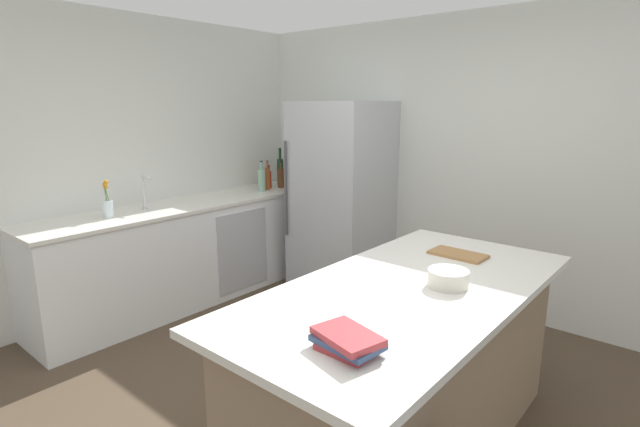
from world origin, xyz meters
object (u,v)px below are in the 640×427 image
at_px(flower_vase, 107,206).
at_px(cookbook_stack, 347,341).
at_px(sink_faucet, 144,191).
at_px(gin_bottle, 262,179).
at_px(wine_bottle, 280,171).
at_px(cutting_board, 458,254).
at_px(refrigerator, 341,197).
at_px(syrup_bottle, 281,177).
at_px(hot_sauce_bottle, 269,179).
at_px(vinegar_bottle, 268,178).
at_px(mixing_bowl, 448,278).
at_px(kitchen_island, 405,366).
at_px(soda_bottle, 288,173).

relative_size(flower_vase, cookbook_stack, 1.07).
distance_m(sink_faucet, gin_bottle, 1.28).
xyz_separation_m(flower_vase, cookbook_stack, (2.74, -0.44, -0.07)).
bearing_deg(flower_vase, wine_bottle, 92.00).
distance_m(gin_bottle, cutting_board, 2.61).
bearing_deg(refrigerator, syrup_bottle, -178.51).
distance_m(flower_vase, hot_sauce_bottle, 1.83).
height_order(sink_faucet, cutting_board, sink_faucet).
height_order(sink_faucet, vinegar_bottle, vinegar_bottle).
height_order(refrigerator, mixing_bowl, refrigerator).
bearing_deg(refrigerator, flower_vase, -114.10).
bearing_deg(kitchen_island, syrup_bottle, 147.29).
distance_m(flower_vase, gin_bottle, 1.64).
relative_size(soda_bottle, cutting_board, 1.03).
relative_size(soda_bottle, cookbook_stack, 1.19).
height_order(flower_vase, soda_bottle, soda_bottle).
relative_size(hot_sauce_bottle, vinegar_bottle, 0.80).
height_order(hot_sauce_bottle, vinegar_bottle, vinegar_bottle).
height_order(sink_faucet, flower_vase, flower_vase).
relative_size(refrigerator, gin_bottle, 5.87).
distance_m(refrigerator, gin_bottle, 0.88).
bearing_deg(sink_faucet, kitchen_island, -1.63).
distance_m(flower_vase, cookbook_stack, 2.78).
bearing_deg(wine_bottle, mixing_bowl, -29.88).
xyz_separation_m(refrigerator, syrup_bottle, (-0.82, -0.02, 0.12)).
bearing_deg(gin_bottle, sink_faucet, -94.83).
xyz_separation_m(wine_bottle, mixing_bowl, (2.81, -1.61, -0.13)).
relative_size(gin_bottle, cutting_board, 0.94).
bearing_deg(cookbook_stack, kitchen_island, 102.20).
bearing_deg(syrup_bottle, wine_bottle, 136.93).
distance_m(refrigerator, hot_sauce_bottle, 0.92).
bearing_deg(wine_bottle, kitchen_island, -33.24).
height_order(hot_sauce_bottle, gin_bottle, gin_bottle).
bearing_deg(hot_sauce_bottle, cookbook_stack, -39.13).
distance_m(kitchen_island, flower_vase, 2.66).
bearing_deg(wine_bottle, vinegar_bottle, -71.42).
relative_size(soda_bottle, syrup_bottle, 1.19).
bearing_deg(sink_faucet, cookbook_stack, -15.99).
xyz_separation_m(vinegar_bottle, cutting_board, (2.53, -0.81, -0.13)).
height_order(soda_bottle, cutting_board, soda_bottle).
distance_m(kitchen_island, vinegar_bottle, 3.00).
relative_size(kitchen_island, gin_bottle, 6.72).
relative_size(soda_bottle, vinegar_bottle, 1.12).
bearing_deg(hot_sauce_bottle, flower_vase, -88.66).
bearing_deg(wine_bottle, cutting_board, -22.71).
bearing_deg(soda_bottle, kitchen_island, -34.91).
relative_size(sink_faucet, mixing_bowl, 1.44).
xyz_separation_m(syrup_bottle, cutting_board, (2.51, -0.99, -0.12)).
xyz_separation_m(flower_vase, cutting_board, (2.56, 0.93, -0.10)).
bearing_deg(vinegar_bottle, cookbook_stack, -38.75).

